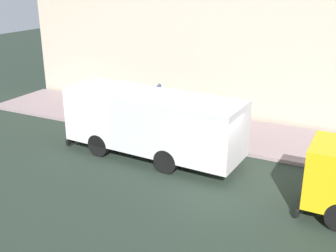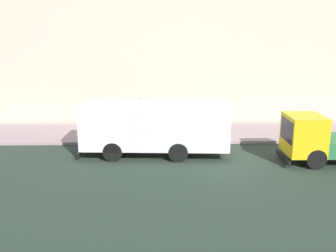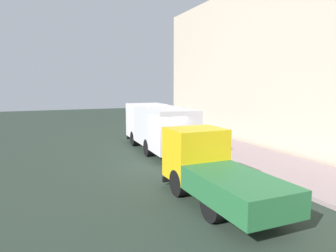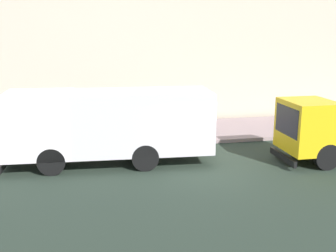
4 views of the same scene
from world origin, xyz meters
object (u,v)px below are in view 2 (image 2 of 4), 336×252
pedestrian_walking (114,123)px  street_sign_post (140,116)px  small_flatbed_truck (328,141)px  traffic_cone_orange (111,134)px  large_utility_truck (154,126)px

pedestrian_walking → street_sign_post: (-0.62, -1.62, 0.59)m
small_flatbed_truck → pedestrian_walking: small_flatbed_truck is taller
street_sign_post → small_flatbed_truck: bearing=-110.6°
pedestrian_walking → traffic_cone_orange: size_ratio=2.51×
large_utility_truck → traffic_cone_orange: size_ratio=11.75×
large_utility_truck → pedestrian_walking: bearing=43.9°
traffic_cone_orange → street_sign_post: 2.09m
pedestrian_walking → traffic_cone_orange: pedestrian_walking is taller
traffic_cone_orange → small_flatbed_truck: bearing=-108.7°
large_utility_truck → street_sign_post: bearing=23.7°
small_flatbed_truck → traffic_cone_orange: (3.79, 11.19, -0.64)m
pedestrian_walking → street_sign_post: 1.83m
small_flatbed_truck → traffic_cone_orange: small_flatbed_truck is taller
large_utility_truck → street_sign_post: large_utility_truck is taller
traffic_cone_orange → street_sign_post: street_sign_post is taller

